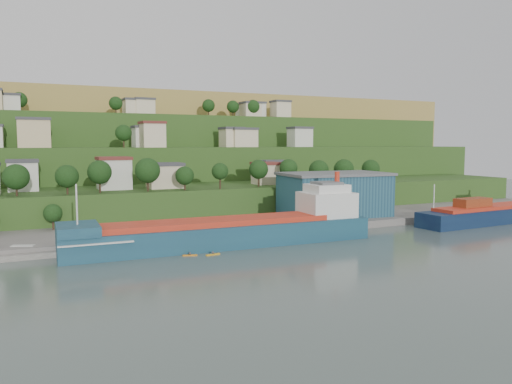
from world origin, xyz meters
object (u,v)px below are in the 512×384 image
cargo_ship_far (500,214)px  kayak_orange (190,255)px  cargo_ship_near (234,232)px  warehouse (334,194)px

cargo_ship_far → kayak_orange: 98.19m
cargo_ship_near → warehouse: 44.76m
cargo_ship_near → cargo_ship_far: size_ratio=1.27×
kayak_orange → cargo_ship_near: bearing=42.3°
cargo_ship_far → kayak_orange: bearing=179.6°
warehouse → kayak_orange: bearing=-150.5°
cargo_ship_near → cargo_ship_far: bearing=0.2°
cargo_ship_far → warehouse: size_ratio=1.75×
cargo_ship_near → kayak_orange: (-12.53, -6.37, -2.70)m
warehouse → kayak_orange: (-52.70, -25.31, -8.21)m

